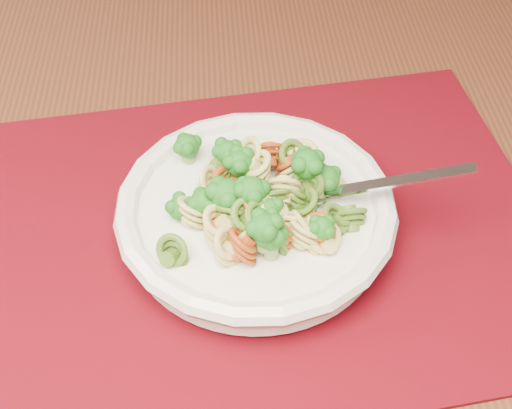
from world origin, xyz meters
name	(u,v)px	position (x,y,z in m)	size (l,w,h in m)	color
dining_table	(271,241)	(0.55, 0.11, 0.68)	(1.64, 1.39, 0.79)	#542917
placemat	(268,230)	(0.51, 0.04, 0.79)	(0.49, 0.38, 0.00)	#580311
pasta_bowl	(256,214)	(0.50, 0.04, 0.82)	(0.24, 0.24, 0.05)	silver
pasta_broccoli_heap	(256,200)	(0.50, 0.04, 0.84)	(0.20, 0.20, 0.06)	tan
fork	(311,195)	(0.54, 0.03, 0.83)	(0.19, 0.02, 0.01)	silver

